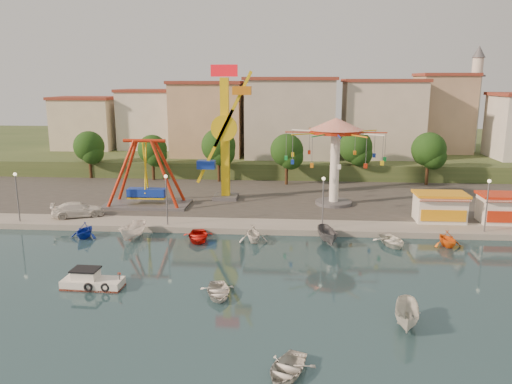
# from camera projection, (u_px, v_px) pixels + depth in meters

# --- Properties ---
(ground) EXTENTS (200.00, 200.00, 0.00)m
(ground) POSITION_uv_depth(u_px,v_px,m) (228.00, 281.00, 38.80)
(ground) COLOR #122D33
(ground) RESTS_ON ground
(quay_deck) EXTENTS (200.00, 100.00, 0.60)m
(quay_deck) POSITION_uv_depth(u_px,v_px,m) (268.00, 157.00, 99.05)
(quay_deck) COLOR #9E998E
(quay_deck) RESTS_ON ground
(asphalt_pad) EXTENTS (90.00, 28.00, 0.01)m
(asphalt_pad) POSITION_uv_depth(u_px,v_px,m) (256.00, 190.00, 67.85)
(asphalt_pad) COLOR #4C4944
(asphalt_pad) RESTS_ON quay_deck
(hill_terrace) EXTENTS (200.00, 60.00, 3.00)m
(hill_terrace) POSITION_uv_depth(u_px,v_px,m) (270.00, 148.00, 103.65)
(hill_terrace) COLOR #384C26
(hill_terrace) RESTS_ON ground
(pirate_ship_ride) EXTENTS (10.00, 5.00, 8.00)m
(pirate_ship_ride) POSITION_uv_depth(u_px,v_px,m) (146.00, 175.00, 58.85)
(pirate_ship_ride) COLOR #59595E
(pirate_ship_ride) RESTS_ON quay_deck
(kamikaze_tower) EXTENTS (5.11, 3.10, 16.50)m
(kamikaze_tower) POSITION_uv_depth(u_px,v_px,m) (227.00, 136.00, 61.14)
(kamikaze_tower) COLOR #59595E
(kamikaze_tower) RESTS_ON quay_deck
(wave_swinger) EXTENTS (11.60, 11.60, 10.40)m
(wave_swinger) POSITION_uv_depth(u_px,v_px,m) (336.00, 142.00, 58.69)
(wave_swinger) COLOR #59595E
(wave_swinger) RESTS_ON quay_deck
(booth_left) EXTENTS (5.40, 3.78, 3.08)m
(booth_left) POSITION_uv_depth(u_px,v_px,m) (440.00, 207.00, 52.84)
(booth_left) COLOR white
(booth_left) RESTS_ON quay_deck
(booth_mid) EXTENTS (5.40, 3.78, 3.08)m
(booth_mid) POSITION_uv_depth(u_px,v_px,m) (505.00, 208.00, 52.35)
(booth_mid) COLOR white
(booth_mid) RESTS_ON quay_deck
(lamp_post_0) EXTENTS (0.14, 0.14, 5.00)m
(lamp_post_0) POSITION_uv_depth(u_px,v_px,m) (18.00, 198.00, 52.54)
(lamp_post_0) COLOR #59595E
(lamp_post_0) RESTS_ON quay_deck
(lamp_post_1) EXTENTS (0.14, 0.14, 5.00)m
(lamp_post_1) POSITION_uv_depth(u_px,v_px,m) (167.00, 201.00, 51.36)
(lamp_post_1) COLOR #59595E
(lamp_post_1) RESTS_ON quay_deck
(lamp_post_2) EXTENTS (0.14, 0.14, 5.00)m
(lamp_post_2) POSITION_uv_depth(u_px,v_px,m) (323.00, 204.00, 50.17)
(lamp_post_2) COLOR #59595E
(lamp_post_2) RESTS_ON quay_deck
(lamp_post_3) EXTENTS (0.14, 0.14, 5.00)m
(lamp_post_3) POSITION_uv_depth(u_px,v_px,m) (487.00, 207.00, 48.99)
(lamp_post_3) COLOR #59595E
(lamp_post_3) RESTS_ON quay_deck
(tree_0) EXTENTS (4.60, 4.60, 7.19)m
(tree_0) POSITION_uv_depth(u_px,v_px,m) (89.00, 146.00, 75.50)
(tree_0) COLOR #382314
(tree_0) RESTS_ON quay_deck
(tree_1) EXTENTS (4.35, 4.35, 6.80)m
(tree_1) POSITION_uv_depth(u_px,v_px,m) (152.00, 150.00, 74.10)
(tree_1) COLOR #382314
(tree_1) RESTS_ON quay_deck
(tree_2) EXTENTS (5.02, 5.02, 7.85)m
(tree_2) POSITION_uv_depth(u_px,v_px,m) (218.00, 146.00, 72.78)
(tree_2) COLOR #382314
(tree_2) RESTS_ON quay_deck
(tree_3) EXTENTS (4.68, 4.68, 7.32)m
(tree_3) POSITION_uv_depth(u_px,v_px,m) (287.00, 150.00, 70.71)
(tree_3) COLOR #382314
(tree_3) RESTS_ON quay_deck
(tree_4) EXTENTS (4.86, 4.86, 7.60)m
(tree_4) POSITION_uv_depth(u_px,v_px,m) (356.00, 147.00, 72.84)
(tree_4) COLOR #382314
(tree_4) RESTS_ON quay_deck
(tree_5) EXTENTS (4.83, 4.83, 7.54)m
(tree_5) POSITION_uv_depth(u_px,v_px,m) (429.00, 150.00, 70.34)
(tree_5) COLOR #382314
(tree_5) RESTS_ON quay_deck
(building_0) EXTENTS (9.26, 9.53, 11.87)m
(building_0) POSITION_uv_depth(u_px,v_px,m) (67.00, 119.00, 84.12)
(building_0) COLOR beige
(building_0) RESTS_ON hill_terrace
(building_1) EXTENTS (12.33, 9.01, 8.63)m
(building_1) POSITION_uv_depth(u_px,v_px,m) (146.00, 126.00, 88.76)
(building_1) COLOR silver
(building_1) RESTS_ON hill_terrace
(building_2) EXTENTS (11.95, 9.28, 11.23)m
(building_2) POSITION_uv_depth(u_px,v_px,m) (220.00, 119.00, 88.06)
(building_2) COLOR tan
(building_2) RESTS_ON hill_terrace
(building_3) EXTENTS (12.59, 10.50, 9.20)m
(building_3) POSITION_uv_depth(u_px,v_px,m) (298.00, 127.00, 84.19)
(building_3) COLOR beige
(building_3) RESTS_ON hill_terrace
(building_4) EXTENTS (10.75, 9.23, 9.24)m
(building_4) POSITION_uv_depth(u_px,v_px,m) (375.00, 125.00, 86.50)
(building_4) COLOR beige
(building_4) RESTS_ON hill_terrace
(building_5) EXTENTS (12.77, 10.96, 11.21)m
(building_5) POSITION_uv_depth(u_px,v_px,m) (458.00, 121.00, 83.48)
(building_5) COLOR tan
(building_5) RESTS_ON hill_terrace
(minaret) EXTENTS (2.80, 2.80, 18.00)m
(minaret) POSITION_uv_depth(u_px,v_px,m) (475.00, 96.00, 85.91)
(minaret) COLOR silver
(minaret) RESTS_ON hill_terrace
(cabin_motorboat) EXTENTS (4.57, 1.94, 1.59)m
(cabin_motorboat) POSITION_uv_depth(u_px,v_px,m) (91.00, 282.00, 37.54)
(cabin_motorboat) COLOR white
(cabin_motorboat) RESTS_ON ground
(rowboat_a) EXTENTS (3.22, 3.99, 0.73)m
(rowboat_a) POSITION_uv_depth(u_px,v_px,m) (218.00, 291.00, 36.02)
(rowboat_a) COLOR silver
(rowboat_a) RESTS_ON ground
(rowboat_b) EXTENTS (3.63, 4.21, 0.73)m
(rowboat_b) POSITION_uv_depth(u_px,v_px,m) (286.00, 369.00, 26.37)
(rowboat_b) COLOR silver
(rowboat_b) RESTS_ON ground
(skiff) EXTENTS (2.27, 4.19, 1.53)m
(skiff) POSITION_uv_depth(u_px,v_px,m) (407.00, 316.00, 31.45)
(skiff) COLOR silver
(skiff) RESTS_ON ground
(van) EXTENTS (5.94, 4.22, 1.60)m
(van) POSITION_uv_depth(u_px,v_px,m) (78.00, 210.00, 54.74)
(van) COLOR white
(van) RESTS_ON quay_deck
(moored_boat_1) EXTENTS (2.88, 3.25, 1.60)m
(moored_boat_1) POSITION_uv_depth(u_px,v_px,m) (84.00, 230.00, 49.31)
(moored_boat_1) COLOR #142EB1
(moored_boat_1) RESTS_ON ground
(moored_boat_2) EXTENTS (2.45, 4.47, 1.63)m
(moored_boat_2) POSITION_uv_depth(u_px,v_px,m) (133.00, 231.00, 48.94)
(moored_boat_2) COLOR white
(moored_boat_2) RESTS_ON ground
(moored_boat_3) EXTENTS (3.58, 4.54, 0.85)m
(moored_boat_3) POSITION_uv_depth(u_px,v_px,m) (198.00, 236.00, 48.55)
(moored_boat_3) COLOR red
(moored_boat_3) RESTS_ON ground
(moored_boat_4) EXTENTS (3.38, 3.71, 1.67)m
(moored_boat_4) POSITION_uv_depth(u_px,v_px,m) (253.00, 233.00, 48.06)
(moored_boat_4) COLOR white
(moored_boat_4) RESTS_ON ground
(moored_boat_5) EXTENTS (2.40, 4.37, 1.60)m
(moored_boat_5) POSITION_uv_depth(u_px,v_px,m) (328.00, 236.00, 47.54)
(moored_boat_5) COLOR #56565B
(moored_boat_5) RESTS_ON ground
(moored_boat_6) EXTENTS (3.66, 4.48, 0.81)m
(moored_boat_6) POSITION_uv_depth(u_px,v_px,m) (392.00, 241.00, 47.18)
(moored_boat_6) COLOR white
(moored_boat_6) RESTS_ON ground
(moored_boat_7) EXTENTS (3.12, 3.43, 1.55)m
(moored_boat_7) POSITION_uv_depth(u_px,v_px,m) (447.00, 239.00, 46.72)
(moored_boat_7) COLOR orange
(moored_boat_7) RESTS_ON ground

